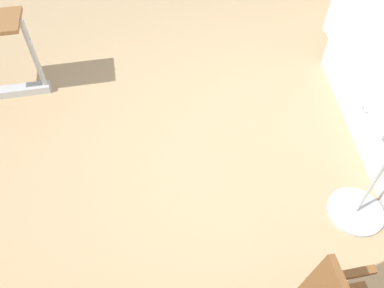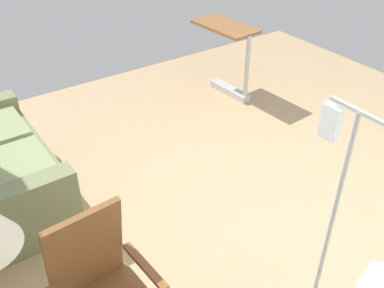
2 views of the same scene
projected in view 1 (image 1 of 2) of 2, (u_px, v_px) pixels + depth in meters
ground_plane at (214, 155)px, 3.41m from camera, size 6.28×6.28×0.00m
iv_pole at (364, 195)px, 2.85m from camera, size 0.44×0.44×1.69m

